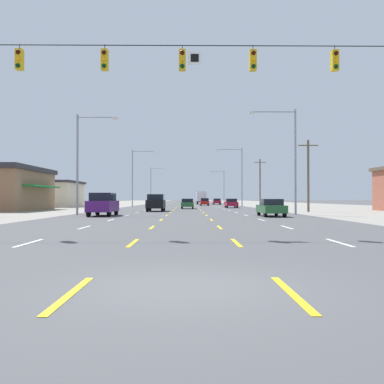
{
  "coord_description": "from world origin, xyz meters",
  "views": [
    {
      "loc": [
        0.1,
        -7.12,
        1.51
      ],
      "look_at": [
        0.74,
        56.37,
        2.47
      ],
      "focal_mm": 39.03,
      "sensor_mm": 36.0,
      "label": 1
    }
  ],
  "objects_px": {
    "sedan_center_turn_midfar": "(187,204)",
    "streetlight_right_row_2": "(223,185)",
    "hatchback_inner_right_farther": "(205,202)",
    "streetlight_left_row_1": "(135,174)",
    "streetlight_left_row_0": "(82,157)",
    "streetlight_right_row_1": "(239,173)",
    "streetlight_left_row_2": "(152,183)",
    "sedan_far_right_nearest": "(271,207)",
    "sedan_far_right_far": "(231,203)",
    "sedan_far_right_farthest": "(217,201)",
    "box_truck_inner_right_distant_a": "(201,197)",
    "streetlight_right_row_0": "(290,153)",
    "suv_far_left_near": "(103,204)",
    "suv_inner_left_mid": "(156,202)"
  },
  "relations": [
    {
      "from": "sedan_far_right_farthest",
      "to": "streetlight_left_row_0",
      "type": "distance_m",
      "value": 64.22
    },
    {
      "from": "streetlight_right_row_2",
      "to": "sedan_far_right_far",
      "type": "bearing_deg",
      "value": -93.18
    },
    {
      "from": "hatchback_inner_right_farther",
      "to": "sedan_far_right_farthest",
      "type": "xyz_separation_m",
      "value": [
        3.58,
        15.39,
        -0.03
      ]
    },
    {
      "from": "streetlight_right_row_0",
      "to": "streetlight_right_row_1",
      "type": "height_order",
      "value": "streetlight_right_row_1"
    },
    {
      "from": "streetlight_right_row_1",
      "to": "streetlight_left_row_2",
      "type": "relative_size",
      "value": 1.08
    },
    {
      "from": "suv_far_left_near",
      "to": "sedan_far_right_farthest",
      "type": "distance_m",
      "value": 66.11
    },
    {
      "from": "streetlight_left_row_0",
      "to": "streetlight_right_row_2",
      "type": "bearing_deg",
      "value": 75.73
    },
    {
      "from": "sedan_far_right_far",
      "to": "streetlight_right_row_2",
      "type": "distance_m",
      "value": 49.45
    },
    {
      "from": "sedan_far_right_nearest",
      "to": "streetlight_right_row_1",
      "type": "relative_size",
      "value": 0.42
    },
    {
      "from": "sedan_far_right_farthest",
      "to": "streetlight_right_row_1",
      "type": "xyz_separation_m",
      "value": [
        2.56,
        -23.44,
        5.54
      ]
    },
    {
      "from": "streetlight_right_row_1",
      "to": "sedan_far_right_nearest",
      "type": "bearing_deg",
      "value": -93.49
    },
    {
      "from": "box_truck_inner_right_distant_a",
      "to": "streetlight_right_row_0",
      "type": "bearing_deg",
      "value": -84.87
    },
    {
      "from": "sedan_far_right_nearest",
      "to": "streetlight_right_row_1",
      "type": "bearing_deg",
      "value": 86.51
    },
    {
      "from": "sedan_center_turn_midfar",
      "to": "streetlight_right_row_2",
      "type": "bearing_deg",
      "value": 79.99
    },
    {
      "from": "suv_inner_left_mid",
      "to": "streetlight_left_row_0",
      "type": "distance_m",
      "value": 12.4
    },
    {
      "from": "sedan_far_right_far",
      "to": "streetlight_left_row_2",
      "type": "height_order",
      "value": "streetlight_left_row_2"
    },
    {
      "from": "hatchback_inner_right_farther",
      "to": "streetlight_left_row_1",
      "type": "distance_m",
      "value": 16.38
    },
    {
      "from": "streetlight_right_row_0",
      "to": "streetlight_left_row_2",
      "type": "distance_m",
      "value": 79.15
    },
    {
      "from": "streetlight_right_row_0",
      "to": "sedan_center_turn_midfar",
      "type": "bearing_deg",
      "value": 113.91
    },
    {
      "from": "streetlight_left_row_2",
      "to": "sedan_far_right_nearest",
      "type": "bearing_deg",
      "value": -78.15
    },
    {
      "from": "sedan_center_turn_midfar",
      "to": "hatchback_inner_right_farther",
      "type": "height_order",
      "value": "hatchback_inner_right_farther"
    },
    {
      "from": "sedan_far_right_farthest",
      "to": "sedan_center_turn_midfar",
      "type": "bearing_deg",
      "value": -100.0
    },
    {
      "from": "streetlight_right_row_1",
      "to": "streetlight_left_row_2",
      "type": "height_order",
      "value": "streetlight_right_row_1"
    },
    {
      "from": "streetlight_left_row_2",
      "to": "streetlight_right_row_2",
      "type": "relative_size",
      "value": 1.1
    },
    {
      "from": "suv_inner_left_mid",
      "to": "sedan_center_turn_midfar",
      "type": "relative_size",
      "value": 1.09
    },
    {
      "from": "streetlight_left_row_2",
      "to": "suv_far_left_near",
      "type": "bearing_deg",
      "value": -88.1
    },
    {
      "from": "box_truck_inner_right_distant_a",
      "to": "streetlight_left_row_2",
      "type": "xyz_separation_m",
      "value": [
        -13.42,
        8.79,
        3.9
      ]
    },
    {
      "from": "sedan_far_right_nearest",
      "to": "suv_far_left_near",
      "type": "height_order",
      "value": "suv_far_left_near"
    },
    {
      "from": "suv_inner_left_mid",
      "to": "hatchback_inner_right_farther",
      "type": "distance_m",
      "value": 37.26
    },
    {
      "from": "hatchback_inner_right_farther",
      "to": "streetlight_right_row_0",
      "type": "distance_m",
      "value": 47.07
    },
    {
      "from": "sedan_center_turn_midfar",
      "to": "streetlight_right_row_2",
      "type": "height_order",
      "value": "streetlight_right_row_2"
    },
    {
      "from": "sedan_far_right_far",
      "to": "streetlight_right_row_2",
      "type": "xyz_separation_m",
      "value": [
        2.73,
        49.16,
        4.57
      ]
    },
    {
      "from": "streetlight_right_row_0",
      "to": "suv_far_left_near",
      "type": "bearing_deg",
      "value": -170.74
    },
    {
      "from": "sedan_far_right_farthest",
      "to": "streetlight_right_row_1",
      "type": "bearing_deg",
      "value": -83.77
    },
    {
      "from": "streetlight_right_row_0",
      "to": "streetlight_left_row_2",
      "type": "height_order",
      "value": "streetlight_left_row_2"
    },
    {
      "from": "hatchback_inner_right_farther",
      "to": "streetlight_right_row_2",
      "type": "bearing_deg",
      "value": 78.4
    },
    {
      "from": "suv_far_left_near",
      "to": "hatchback_inner_right_farther",
      "type": "xyz_separation_m",
      "value": [
        10.73,
        49.15,
        -0.24
      ]
    },
    {
      "from": "sedan_far_right_far",
      "to": "sedan_far_right_nearest",
      "type": "bearing_deg",
      "value": -89.88
    },
    {
      "from": "suv_inner_left_mid",
      "to": "streetlight_left_row_2",
      "type": "height_order",
      "value": "streetlight_left_row_2"
    },
    {
      "from": "suv_inner_left_mid",
      "to": "streetlight_left_row_0",
      "type": "relative_size",
      "value": 0.53
    },
    {
      "from": "hatchback_inner_right_farther",
      "to": "streetlight_right_row_2",
      "type": "relative_size",
      "value": 0.43
    },
    {
      "from": "hatchback_inner_right_farther",
      "to": "streetlight_left_row_2",
      "type": "relative_size",
      "value": 0.39
    },
    {
      "from": "sedan_far_right_nearest",
      "to": "streetlight_left_row_0",
      "type": "relative_size",
      "value": 0.48
    },
    {
      "from": "streetlight_right_row_1",
      "to": "suv_far_left_near",
      "type": "bearing_deg",
      "value": -112.3
    },
    {
      "from": "sedan_far_right_nearest",
      "to": "suv_far_left_near",
      "type": "xyz_separation_m",
      "value": [
        -14.28,
        1.15,
        0.27
      ]
    },
    {
      "from": "suv_far_left_near",
      "to": "sedan_far_right_farthest",
      "type": "bearing_deg",
      "value": 77.51
    },
    {
      "from": "sedan_far_right_far",
      "to": "streetlight_right_row_0",
      "type": "xyz_separation_m",
      "value": [
        2.67,
        -27.55,
        4.98
      ]
    },
    {
      "from": "streetlight_right_row_1",
      "to": "streetlight_right_row_2",
      "type": "xyz_separation_m",
      "value": [
        0.09,
        38.35,
        -0.97
      ]
    },
    {
      "from": "sedan_far_right_nearest",
      "to": "suv_inner_left_mid",
      "type": "xyz_separation_m",
      "value": [
        -10.68,
        13.74,
        0.27
      ]
    },
    {
      "from": "streetlight_left_row_0",
      "to": "streetlight_right_row_2",
      "type": "xyz_separation_m",
      "value": [
        19.51,
        76.71,
        -0.06
      ]
    }
  ]
}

